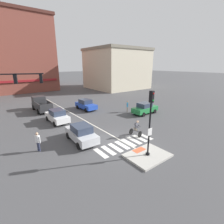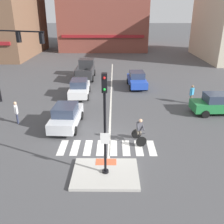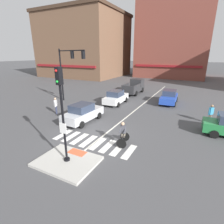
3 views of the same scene
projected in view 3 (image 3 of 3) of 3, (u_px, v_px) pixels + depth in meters
ground_plane at (97, 139)px, 12.28m from camera, size 300.00×300.00×0.00m
traffic_island at (67, 161)px, 9.61m from camera, size 3.28×2.50×0.15m
tactile_pad_front at (77, 152)px, 10.35m from camera, size 1.10×0.60×0.01m
signal_pole at (62, 108)px, 8.63m from camera, size 0.44×0.38×5.03m
crosswalk_stripe_a at (63, 134)px, 12.99m from camera, size 0.44×1.80×0.01m
crosswalk_stripe_b at (71, 137)px, 12.66m from camera, size 0.44×1.80×0.01m
crosswalk_stripe_c at (79, 139)px, 12.33m from camera, size 0.44×1.80×0.01m
crosswalk_stripe_d at (88, 141)px, 12.00m from camera, size 0.44×1.80×0.01m
crosswalk_stripe_e at (98, 143)px, 11.68m from camera, size 0.44×1.80×0.01m
crosswalk_stripe_f at (108, 146)px, 11.35m from camera, size 0.44×1.80×0.01m
crosswalk_stripe_g at (118, 149)px, 11.02m from camera, size 0.44×1.80×0.01m
crosswalk_stripe_h at (129, 152)px, 10.69m from camera, size 0.44×1.80×0.01m
lane_centre_line at (142, 105)px, 20.67m from camera, size 0.14×28.00×0.01m
traffic_light_mast at (68, 66)px, 20.20m from camera, size 5.09×1.94×6.38m
building_corner_right at (175, 39)px, 46.07m from camera, size 17.46×17.83×19.33m
building_far_block at (85, 45)px, 47.41m from camera, size 20.36×18.43×16.14m
car_white_westbound_far at (116, 97)px, 20.85m from camera, size 1.95×4.15×1.64m
car_silver_westbound_near at (83, 113)px, 15.28m from camera, size 1.99×4.17×1.64m
car_blue_eastbound_far at (169, 97)px, 21.00m from camera, size 2.01×4.18×1.64m
pickup_truck_charcoal_westbound_distant at (135, 87)px, 26.66m from camera, size 2.08×5.11×2.08m
cyclist at (123, 133)px, 11.23m from camera, size 0.86×1.20×1.68m
pedestrian_at_curb_left at (56, 104)px, 17.24m from camera, size 0.37×0.49×1.67m
pedestrian_waiting_far_side at (211, 112)px, 14.84m from camera, size 0.41×0.42×1.67m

